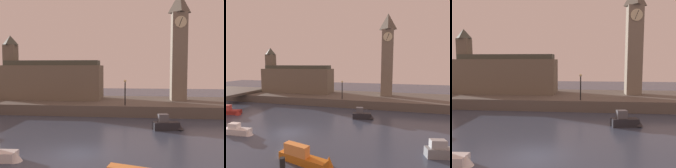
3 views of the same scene
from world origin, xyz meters
The scene contains 10 objects.
ground_plane centered at (0.00, 0.00, 0.00)m, with size 120.00×120.00×0.00m, color #384256.
far_embankment centered at (0.00, 20.00, 0.75)m, with size 70.00×12.00×1.50m, color #5B544C.
clock_tower centered at (11.00, 20.93, 10.16)m, with size 2.52×2.55×16.77m.
parliament_hall centered at (-9.86, 21.03, 4.66)m, with size 16.37×5.25×10.52m.
streetlamp centered at (2.91, 14.91, 3.72)m, with size 0.36×0.36×3.52m.
boat_cruiser_grey centered at (16.14, -1.88, 0.59)m, with size 3.27×1.44×1.58m.
boat_patrol_orange centered at (4.87, -5.94, 0.55)m, with size 5.13×2.05×1.79m.
boat_ferry_white centered at (-5.37, -1.90, 0.44)m, with size 3.71×1.25×1.30m.
boat_barge_dark centered at (7.78, 8.04, 0.58)m, with size 3.30×1.44×1.70m.
boat_dinghy_red centered at (-13.84, 4.98, 0.51)m, with size 5.35×2.18×1.69m.
Camera 2 is at (11.28, -19.49, 8.23)m, focal length 30.21 mm.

